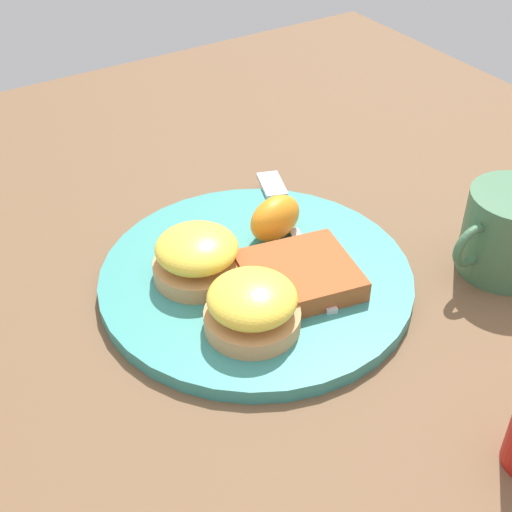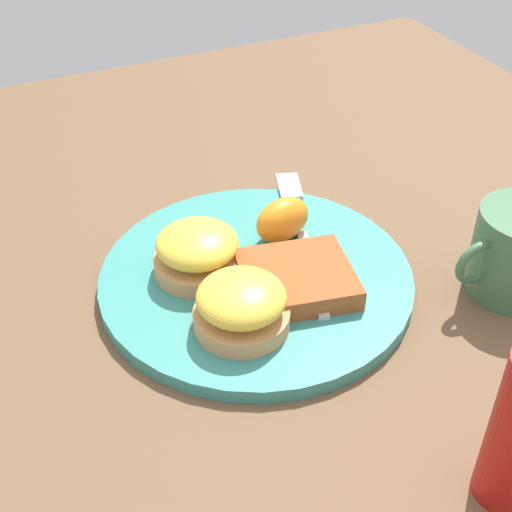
{
  "view_description": "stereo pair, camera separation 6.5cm",
  "coord_description": "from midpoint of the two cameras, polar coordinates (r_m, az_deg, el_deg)",
  "views": [
    {
      "loc": [
        0.27,
        0.44,
        0.43
      ],
      "look_at": [
        0.0,
        0.0,
        0.03
      ],
      "focal_mm": 50.0,
      "sensor_mm": 36.0,
      "label": 1
    },
    {
      "loc": [
        0.22,
        0.47,
        0.43
      ],
      "look_at": [
        0.0,
        0.0,
        0.03
      ],
      "focal_mm": 50.0,
      "sensor_mm": 36.0,
      "label": 2
    }
  ],
  "objects": [
    {
      "name": "ground_plane",
      "position": [
        0.67,
        2.77,
        -2.4
      ],
      "size": [
        1.1,
        1.1,
        0.0
      ],
      "primitive_type": "plane",
      "color": "brown"
    },
    {
      "name": "plate",
      "position": [
        0.67,
        2.79,
        -1.94
      ],
      "size": [
        0.29,
        0.29,
        0.01
      ],
      "primitive_type": "cylinder",
      "color": "teal",
      "rests_on": "ground_plane"
    },
    {
      "name": "sandwich_benedict_left",
      "position": [
        0.65,
        -1.86,
        0.25
      ],
      "size": [
        0.08,
        0.08,
        0.05
      ],
      "color": "tan",
      "rests_on": "plate"
    },
    {
      "name": "sandwich_benedict_right",
      "position": [
        0.59,
        1.96,
        -4.11
      ],
      "size": [
        0.08,
        0.08,
        0.05
      ],
      "color": "tan",
      "rests_on": "plate"
    },
    {
      "name": "hashbrown_patty",
      "position": [
        0.64,
        6.16,
        -1.93
      ],
      "size": [
        0.11,
        0.11,
        0.02
      ],
      "primitive_type": "cube",
      "rotation": [
        0.0,
        0.0,
        -0.2
      ],
      "color": "#A75026",
      "rests_on": "plate"
    },
    {
      "name": "orange_wedge",
      "position": [
        0.7,
        4.82,
        2.8
      ],
      "size": [
        0.07,
        0.05,
        0.04
      ],
      "primitive_type": "ellipsoid",
      "rotation": [
        0.0,
        0.0,
        0.27
      ],
      "color": "orange",
      "rests_on": "plate"
    },
    {
      "name": "fork",
      "position": [
        0.72,
        6.14,
        2.19
      ],
      "size": [
        0.09,
        0.23,
        0.0
      ],
      "color": "silver",
      "rests_on": "plate"
    }
  ]
}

